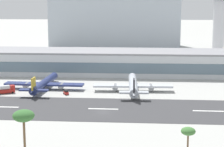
# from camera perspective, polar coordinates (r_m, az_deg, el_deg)

# --- Properties ---
(ground_plane) EXTENTS (1400.00, 1400.00, 0.00)m
(ground_plane) POSITION_cam_1_polar(r_m,az_deg,el_deg) (156.06, -1.26, -5.53)
(ground_plane) COLOR #A8A8A3
(runway_strip) EXTENTS (800.00, 34.64, 0.08)m
(runway_strip) POSITION_cam_1_polar(r_m,az_deg,el_deg) (160.77, -1.09, -5.04)
(runway_strip) COLOR #38383A
(runway_strip) RESTS_ON ground_plane
(runway_centreline_dash_3) EXTENTS (12.00, 1.20, 0.01)m
(runway_centreline_dash_3) POSITION_cam_1_polar(r_m,az_deg,el_deg) (169.34, -15.00, -4.58)
(runway_centreline_dash_3) COLOR white
(runway_centreline_dash_3) RESTS_ON runway_strip
(runway_centreline_dash_4) EXTENTS (12.00, 1.20, 0.01)m
(runway_centreline_dash_4) POSITION_cam_1_polar(r_m,az_deg,el_deg) (160.79, -1.25, -5.02)
(runway_centreline_dash_4) COLOR white
(runway_centreline_dash_4) RESTS_ON runway_strip
(runway_centreline_dash_5) EXTENTS (12.00, 1.20, 0.01)m
(runway_centreline_dash_5) POSITION_cam_1_polar(r_m,az_deg,el_deg) (162.26, 13.44, -5.17)
(runway_centreline_dash_5) COLOR white
(runway_centreline_dash_5) RESTS_ON runway_strip
(terminal_building) EXTENTS (174.70, 30.12, 13.56)m
(terminal_building) POSITION_cam_1_polar(r_m,az_deg,el_deg) (236.27, -1.55, 1.66)
(terminal_building) COLOR silver
(terminal_building) RESTS_ON ground_plane
(control_tower) EXTENTS (13.76, 13.76, 49.37)m
(control_tower) POSITION_cam_1_polar(r_m,az_deg,el_deg) (285.50, 14.88, 7.31)
(control_tower) COLOR silver
(control_tower) RESTS_ON ground_plane
(distant_hotel_block) EXTENTS (117.97, 28.55, 48.39)m
(distant_hotel_block) POSITION_cam_1_polar(r_m,az_deg,el_deg) (373.04, 0.37, 7.61)
(distant_hotel_block) COLOR #A8B2BC
(distant_hotel_block) RESTS_ON ground_plane
(airliner_gold_tail_gate_0) EXTENTS (38.72, 42.62, 8.89)m
(airliner_gold_tail_gate_0) POSITION_cam_1_polar(r_m,az_deg,el_deg) (196.87, -9.64, -1.45)
(airliner_gold_tail_gate_0) COLOR navy
(airliner_gold_tail_gate_0) RESTS_ON ground_plane
(airliner_black_tail_gate_1) EXTENTS (37.56, 44.72, 9.33)m
(airliner_black_tail_gate_1) POSITION_cam_1_polar(r_m,az_deg,el_deg) (190.05, 2.99, -1.70)
(airliner_black_tail_gate_1) COLOR silver
(airliner_black_tail_gate_1) RESTS_ON ground_plane
(service_baggage_tug_0) EXTENTS (3.03, 3.57, 2.20)m
(service_baggage_tug_0) POSITION_cam_1_polar(r_m,az_deg,el_deg) (185.62, -6.51, -2.66)
(service_baggage_tug_0) COLOR #B2231E
(service_baggage_tug_0) RESTS_ON ground_plane
(service_fuel_truck_1) EXTENTS (8.68, 6.43, 3.95)m
(service_fuel_truck_1) POSITION_cam_1_polar(r_m,az_deg,el_deg) (192.66, -14.82, -2.16)
(service_fuel_truck_1) COLOR #B2231E
(service_fuel_truck_1) RESTS_ON ground_plane
(palm_tree_0) EXTENTS (5.79, 5.79, 14.42)m
(palm_tree_0) POSITION_cam_1_polar(r_m,az_deg,el_deg) (109.32, -12.37, -6.00)
(palm_tree_0) COLOR brown
(palm_tree_0) RESTS_ON ground_plane
(palm_tree_1) EXTENTS (3.81, 3.81, 10.34)m
(palm_tree_1) POSITION_cam_1_polar(r_m,az_deg,el_deg) (107.69, 10.71, -8.16)
(palm_tree_1) COLOR brown
(palm_tree_1) RESTS_ON ground_plane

